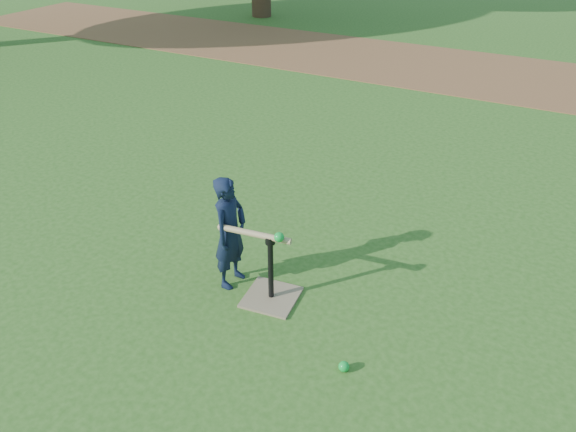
% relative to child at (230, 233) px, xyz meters
% --- Properties ---
extents(ground, '(80.00, 80.00, 0.00)m').
position_rel_child_xyz_m(ground, '(0.51, -0.14, -0.51)').
color(ground, '#285116').
rests_on(ground, ground).
extents(dirt_strip, '(24.00, 3.00, 0.01)m').
position_rel_child_xyz_m(dirt_strip, '(0.51, 7.36, -0.50)').
color(dirt_strip, brown).
rests_on(dirt_strip, ground).
extents(child, '(0.25, 0.37, 1.01)m').
position_rel_child_xyz_m(child, '(0.00, 0.00, 0.00)').
color(child, black).
rests_on(child, ground).
extents(wiffle_ball_ground, '(0.08, 0.08, 0.08)m').
position_rel_child_xyz_m(wiffle_ball_ground, '(1.27, -0.51, -0.47)').
color(wiffle_ball_ground, '#0D992F').
rests_on(wiffle_ball_ground, ground).
extents(batting_tee, '(0.48, 0.48, 0.61)m').
position_rel_child_xyz_m(batting_tee, '(0.41, -0.05, -0.40)').
color(batting_tee, '#816E51').
rests_on(batting_tee, ground).
extents(swing_action, '(0.63, 0.13, 0.12)m').
position_rel_child_xyz_m(swing_action, '(0.31, -0.07, 0.12)').
color(swing_action, tan).
rests_on(swing_action, ground).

